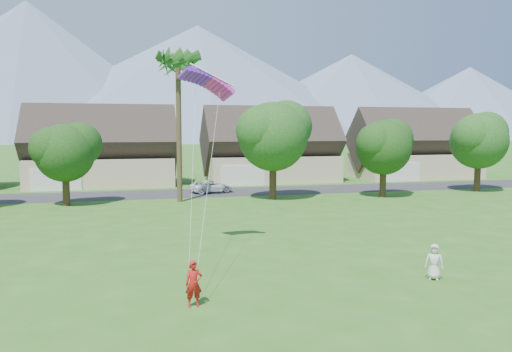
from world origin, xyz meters
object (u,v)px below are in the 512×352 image
object	(u,v)px
parked_car	(211,187)
parafoil_kite	(208,81)
watcher	(434,262)
kite_flyer	(194,284)

from	to	relation	value
parked_car	parafoil_kite	distance (m)	24.63
watcher	parafoil_kite	size ratio (longest dim) A/B	0.51
watcher	parked_car	world-z (taller)	watcher
kite_flyer	parafoil_kite	world-z (taller)	parafoil_kite
watcher	parafoil_kite	bearing A→B (deg)	174.13
watcher	parked_car	distance (m)	30.35
watcher	parked_car	bearing A→B (deg)	133.14
kite_flyer	watcher	size ratio (longest dim) A/B	1.10
kite_flyer	parafoil_kite	xyz separation A→B (m)	(1.71, 7.77, 7.62)
kite_flyer	parked_car	distance (m)	31.30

